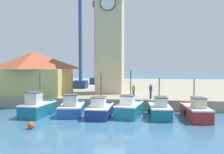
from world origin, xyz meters
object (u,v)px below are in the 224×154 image
(fishing_boat_left_outer, at_px, (72,108))
(fishing_boat_far_left, at_px, (37,108))
(dock_worker_along_quay, at_px, (134,91))
(fishing_boat_mid_right, at_px, (196,111))
(fishing_boat_mid_left, at_px, (129,109))
(dock_worker_near_tower, at_px, (151,91))
(clock_tower, at_px, (110,30))
(port_crane_near, at_px, (81,43))
(fishing_boat_left_inner, at_px, (100,110))
(mooring_buoy, at_px, (31,125))
(port_crane_far, at_px, (96,48))
(warehouse_left, at_px, (34,72))
(fishing_boat_center, at_px, (160,110))

(fishing_boat_left_outer, bearing_deg, fishing_boat_far_left, -164.29)
(fishing_boat_left_outer, relative_size, dock_worker_along_quay, 2.83)
(fishing_boat_mid_right, bearing_deg, fishing_boat_mid_left, 177.11)
(dock_worker_near_tower, bearing_deg, fishing_boat_left_outer, -151.09)
(clock_tower, relative_size, port_crane_near, 0.92)
(fishing_boat_far_left, bearing_deg, dock_worker_along_quay, 27.83)
(fishing_boat_mid_left, distance_m, clock_tower, 13.33)
(fishing_boat_mid_left, bearing_deg, fishing_boat_left_inner, -165.44)
(fishing_boat_far_left, bearing_deg, port_crane_near, 90.04)
(mooring_buoy, bearing_deg, port_crane_near, 94.34)
(fishing_boat_left_outer, relative_size, fishing_boat_mid_right, 0.88)
(port_crane_near, bearing_deg, port_crane_far, 85.66)
(dock_worker_near_tower, bearing_deg, mooring_buoy, -132.79)
(port_crane_far, bearing_deg, warehouse_left, -104.12)
(fishing_boat_mid_left, relative_size, port_crane_near, 0.24)
(port_crane_far, bearing_deg, dock_worker_near_tower, -62.78)
(fishing_boat_left_inner, height_order, fishing_boat_mid_left, fishing_boat_mid_left)
(fishing_boat_mid_right, height_order, dock_worker_along_quay, fishing_boat_mid_right)
(fishing_boat_left_outer, distance_m, port_crane_far, 25.18)
(fishing_boat_far_left, height_order, mooring_buoy, fishing_boat_far_left)
(fishing_boat_far_left, height_order, fishing_boat_mid_right, fishing_boat_far_left)
(fishing_boat_mid_right, bearing_deg, fishing_boat_left_inner, -177.41)
(fishing_boat_far_left, xyz_separation_m, port_crane_near, (-0.01, 16.33, 7.46))
(warehouse_left, bearing_deg, dock_worker_near_tower, -9.24)
(fishing_boat_center, height_order, dock_worker_along_quay, fishing_boat_center)
(port_crane_far, relative_size, dock_worker_near_tower, 10.73)
(fishing_boat_mid_right, xyz_separation_m, dock_worker_along_quay, (-5.87, 4.07, 1.30))
(dock_worker_along_quay, bearing_deg, dock_worker_near_tower, 11.99)
(fishing_boat_left_inner, distance_m, mooring_buoy, 6.78)
(fishing_boat_mid_right, distance_m, dock_worker_near_tower, 6.15)
(fishing_boat_left_outer, relative_size, fishing_boat_mid_left, 1.01)
(clock_tower, xyz_separation_m, mooring_buoy, (-3.90, -15.35, -9.18))
(fishing_boat_center, bearing_deg, clock_tower, 122.73)
(fishing_boat_center, bearing_deg, mooring_buoy, -149.79)
(fishing_boat_mid_right, bearing_deg, fishing_boat_left_outer, 178.88)
(fishing_boat_center, xyz_separation_m, fishing_boat_mid_right, (3.21, -0.36, 0.02))
(port_crane_far, xyz_separation_m, dock_worker_along_quay, (8.31, -20.14, -5.93))
(dock_worker_near_tower, distance_m, dock_worker_along_quay, 1.89)
(mooring_buoy, bearing_deg, fishing_boat_far_left, 108.30)
(fishing_boat_left_inner, xyz_separation_m, warehouse_left, (-9.80, 7.22, 3.23))
(fishing_boat_left_outer, bearing_deg, fishing_boat_mid_left, 0.78)
(fishing_boat_mid_left, distance_m, dock_worker_near_tower, 4.80)
(warehouse_left, xyz_separation_m, port_crane_near, (3.73, 8.86, 4.34))
(fishing_boat_left_outer, xyz_separation_m, dock_worker_along_quay, (5.82, 3.84, 1.33))
(fishing_boat_mid_left, relative_size, warehouse_left, 0.52)
(port_crane_near, distance_m, dock_worker_along_quay, 15.94)
(fishing_boat_left_inner, bearing_deg, fishing_boat_left_outer, 168.00)
(port_crane_far, xyz_separation_m, dock_worker_near_tower, (10.16, -19.75, -5.93))
(mooring_buoy, height_order, dock_worker_along_quay, dock_worker_along_quay)
(dock_worker_along_quay, bearing_deg, port_crane_near, 127.64)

